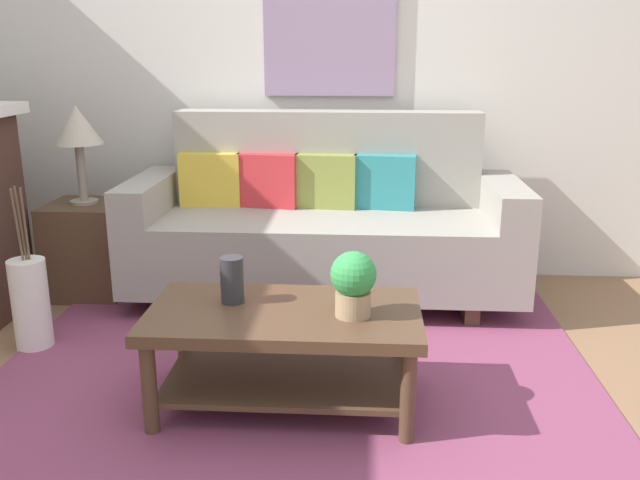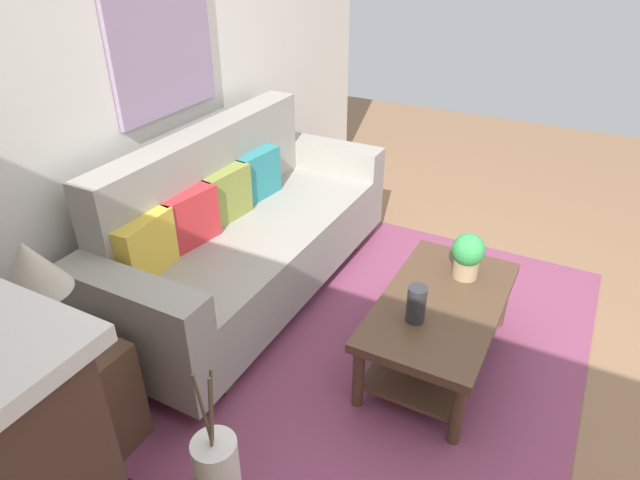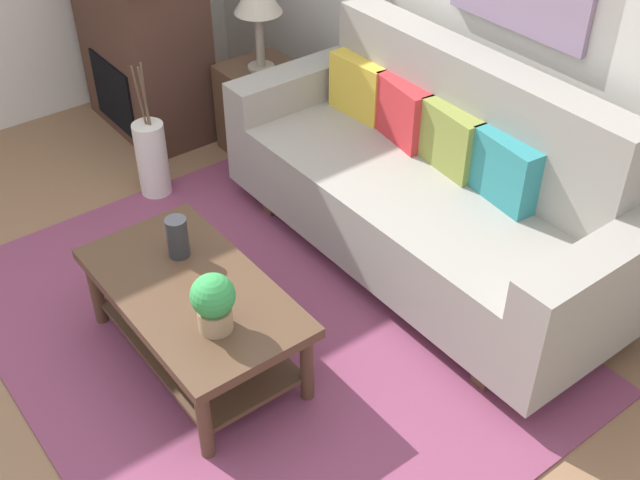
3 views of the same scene
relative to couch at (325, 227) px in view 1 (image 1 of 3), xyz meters
name	(u,v)px [view 1 (image 1 of 3)]	position (x,y,z in m)	size (l,w,h in m)	color
ground_plane	(282,428)	(-0.08, -1.48, -0.43)	(9.21, 9.21, 0.00)	#8C6647
wall_back	(317,63)	(-0.08, 0.54, 0.92)	(5.21, 0.10, 2.70)	silver
area_rug	(295,369)	(-0.08, -0.98, -0.42)	(2.74, 2.20, 0.01)	#843D5B
couch	(325,227)	(0.00, 0.00, 0.00)	(2.23, 0.84, 1.08)	gray
throw_pillow_mustard	(210,180)	(-0.70, 0.13, 0.25)	(0.36, 0.12, 0.32)	gold
throw_pillow_crimson	(268,180)	(-0.35, 0.13, 0.25)	(0.36, 0.12, 0.32)	red
throw_pillow_olive	(326,181)	(0.00, 0.13, 0.25)	(0.36, 0.12, 0.32)	olive
throw_pillow_teal	(385,182)	(0.35, 0.13, 0.25)	(0.36, 0.12, 0.32)	teal
coffee_table	(284,336)	(-0.09, -1.30, -0.12)	(1.10, 0.60, 0.43)	#513826
tabletop_vase	(232,280)	(-0.31, -1.23, 0.10)	(0.10, 0.10, 0.19)	#2D2D33
potted_plant_tabletop	(353,282)	(0.19, -1.35, 0.14)	(0.18, 0.18, 0.26)	tan
side_table	(89,249)	(-1.42, -0.03, -0.15)	(0.44, 0.44, 0.56)	#513826
table_lamp	(77,129)	(-1.42, -0.03, 0.56)	(0.28, 0.28, 0.57)	gray
floor_vase	(31,305)	(-1.40, -0.82, -0.20)	(0.18, 0.18, 0.46)	white
floor_vase_branch_a	(25,224)	(-1.38, -0.82, 0.21)	(0.01, 0.01, 0.36)	brown
floor_vase_branch_b	(20,223)	(-1.41, -0.80, 0.21)	(0.01, 0.01, 0.36)	brown
floor_vase_branch_c	(17,225)	(-1.41, -0.84, 0.21)	(0.01, 0.01, 0.36)	brown
framed_painting	(329,39)	(0.00, 0.47, 1.06)	(0.80, 0.03, 0.68)	gray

